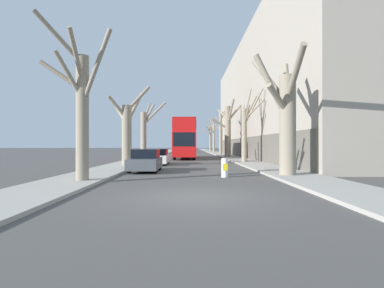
{
  "coord_description": "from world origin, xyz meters",
  "views": [
    {
      "loc": [
        -0.19,
        -9.23,
        1.62
      ],
      "look_at": [
        0.18,
        21.23,
        1.71
      ],
      "focal_mm": 28.0,
      "sensor_mm": 36.0,
      "label": 1
    }
  ],
  "objects_px": {
    "traffic_bollard": "(225,168)",
    "parked_car_0": "(146,161)",
    "street_tree_left_1": "(127,129)",
    "street_tree_right_5": "(210,137)",
    "street_tree_left_2": "(145,132)",
    "street_tree_right_3": "(220,132)",
    "street_tree_right_2": "(228,129)",
    "parked_car_1": "(157,157)",
    "street_tree_right_0": "(285,115)",
    "street_tree_right_4": "(214,137)",
    "double_decker_bus": "(185,137)",
    "street_tree_left_0": "(81,107)",
    "street_tree_right_1": "(246,128)"
  },
  "relations": [
    {
      "from": "traffic_bollard",
      "to": "parked_car_0",
      "type": "bearing_deg",
      "value": 142.99
    },
    {
      "from": "street_tree_left_1",
      "to": "street_tree_right_5",
      "type": "bearing_deg",
      "value": 78.25
    },
    {
      "from": "street_tree_left_2",
      "to": "street_tree_right_3",
      "type": "height_order",
      "value": "street_tree_right_3"
    },
    {
      "from": "street_tree_left_2",
      "to": "street_tree_right_5",
      "type": "height_order",
      "value": "street_tree_right_5"
    },
    {
      "from": "street_tree_right_3",
      "to": "traffic_bollard",
      "type": "xyz_separation_m",
      "value": [
        -3.31,
        -32.8,
        -3.29
      ]
    },
    {
      "from": "street_tree_right_2",
      "to": "parked_car_1",
      "type": "distance_m",
      "value": 14.93
    },
    {
      "from": "street_tree_right_0",
      "to": "street_tree_right_3",
      "type": "xyz_separation_m",
      "value": [
        0.24,
        32.77,
        0.63
      ]
    },
    {
      "from": "street_tree_right_4",
      "to": "street_tree_right_5",
      "type": "height_order",
      "value": "street_tree_right_5"
    },
    {
      "from": "street_tree_left_1",
      "to": "street_tree_right_5",
      "type": "distance_m",
      "value": 47.42
    },
    {
      "from": "street_tree_left_1",
      "to": "double_decker_bus",
      "type": "xyz_separation_m",
      "value": [
        4.19,
        13.18,
        -0.27
      ]
    },
    {
      "from": "street_tree_left_0",
      "to": "street_tree_right_4",
      "type": "distance_m",
      "value": 47.11
    },
    {
      "from": "street_tree_left_0",
      "to": "street_tree_right_5",
      "type": "relative_size",
      "value": 0.96
    },
    {
      "from": "street_tree_left_1",
      "to": "street_tree_right_4",
      "type": "distance_m",
      "value": 37.5
    },
    {
      "from": "street_tree_right_0",
      "to": "street_tree_right_4",
      "type": "distance_m",
      "value": 43.87
    },
    {
      "from": "street_tree_left_2",
      "to": "street_tree_right_2",
      "type": "bearing_deg",
      "value": 33.52
    },
    {
      "from": "street_tree_right_4",
      "to": "parked_car_1",
      "type": "distance_m",
      "value": 35.08
    },
    {
      "from": "street_tree_left_2",
      "to": "street_tree_right_0",
      "type": "relative_size",
      "value": 0.98
    },
    {
      "from": "street_tree_right_0",
      "to": "double_decker_bus",
      "type": "distance_m",
      "value": 21.49
    },
    {
      "from": "street_tree_right_5",
      "to": "parked_car_0",
      "type": "distance_m",
      "value": 51.38
    },
    {
      "from": "street_tree_right_0",
      "to": "street_tree_right_2",
      "type": "height_order",
      "value": "street_tree_right_2"
    },
    {
      "from": "parked_car_0",
      "to": "street_tree_left_2",
      "type": "bearing_deg",
      "value": 98.58
    },
    {
      "from": "street_tree_left_2",
      "to": "street_tree_right_0",
      "type": "distance_m",
      "value": 18.54
    },
    {
      "from": "street_tree_right_5",
      "to": "parked_car_0",
      "type": "bearing_deg",
      "value": -98.56
    },
    {
      "from": "street_tree_right_2",
      "to": "parked_car_1",
      "type": "bearing_deg",
      "value": -121.11
    },
    {
      "from": "street_tree_left_2",
      "to": "street_tree_right_5",
      "type": "relative_size",
      "value": 0.89
    },
    {
      "from": "street_tree_right_4",
      "to": "traffic_bollard",
      "type": "xyz_separation_m",
      "value": [
        -3.16,
        -43.89,
        -2.71
      ]
    },
    {
      "from": "street_tree_right_2",
      "to": "double_decker_bus",
      "type": "xyz_separation_m",
      "value": [
        -5.38,
        -1.44,
        -1.07
      ]
    },
    {
      "from": "street_tree_left_2",
      "to": "street_tree_right_3",
      "type": "xyz_separation_m",
      "value": [
        9.65,
        16.8,
        0.8
      ]
    },
    {
      "from": "street_tree_left_0",
      "to": "double_decker_bus",
      "type": "distance_m",
      "value": 23.44
    },
    {
      "from": "street_tree_left_0",
      "to": "parked_car_1",
      "type": "relative_size",
      "value": 1.57
    },
    {
      "from": "street_tree_left_1",
      "to": "street_tree_right_5",
      "type": "height_order",
      "value": "street_tree_right_5"
    },
    {
      "from": "street_tree_right_4",
      "to": "double_decker_bus",
      "type": "relative_size",
      "value": 0.58
    },
    {
      "from": "parked_car_1",
      "to": "street_tree_right_4",
      "type": "bearing_deg",
      "value": 77.46
    },
    {
      "from": "street_tree_left_1",
      "to": "street_tree_right_1",
      "type": "xyz_separation_m",
      "value": [
        9.76,
        3.91,
        0.27
      ]
    },
    {
      "from": "street_tree_left_0",
      "to": "double_decker_bus",
      "type": "bearing_deg",
      "value": 79.85
    },
    {
      "from": "street_tree_right_2",
      "to": "double_decker_bus",
      "type": "height_order",
      "value": "street_tree_right_2"
    },
    {
      "from": "street_tree_right_3",
      "to": "double_decker_bus",
      "type": "distance_m",
      "value": 13.25
    },
    {
      "from": "street_tree_right_0",
      "to": "parked_car_0",
      "type": "distance_m",
      "value": 8.58
    },
    {
      "from": "street_tree_left_1",
      "to": "traffic_bollard",
      "type": "bearing_deg",
      "value": -49.83
    },
    {
      "from": "street_tree_right_2",
      "to": "street_tree_right_5",
      "type": "xyz_separation_m",
      "value": [
        0.08,
        31.81,
        -0.16
      ]
    },
    {
      "from": "parked_car_0",
      "to": "traffic_bollard",
      "type": "xyz_separation_m",
      "value": [
        4.44,
        -3.35,
        -0.17
      ]
    },
    {
      "from": "street_tree_right_4",
      "to": "parked_car_1",
      "type": "height_order",
      "value": "street_tree_right_4"
    },
    {
      "from": "street_tree_left_1",
      "to": "street_tree_right_1",
      "type": "relative_size",
      "value": 0.9
    },
    {
      "from": "street_tree_right_0",
      "to": "parked_car_1",
      "type": "height_order",
      "value": "street_tree_right_0"
    },
    {
      "from": "street_tree_left_0",
      "to": "traffic_bollard",
      "type": "distance_m",
      "value": 7.31
    },
    {
      "from": "street_tree_right_1",
      "to": "street_tree_right_3",
      "type": "bearing_deg",
      "value": 89.98
    },
    {
      "from": "street_tree_left_0",
      "to": "parked_car_1",
      "type": "bearing_deg",
      "value": 80.72
    },
    {
      "from": "street_tree_left_2",
      "to": "street_tree_right_4",
      "type": "distance_m",
      "value": 29.47
    },
    {
      "from": "street_tree_right_2",
      "to": "parked_car_1",
      "type": "relative_size",
      "value": 1.68
    },
    {
      "from": "parked_car_0",
      "to": "street_tree_right_1",
      "type": "bearing_deg",
      "value": 46.69
    }
  ]
}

